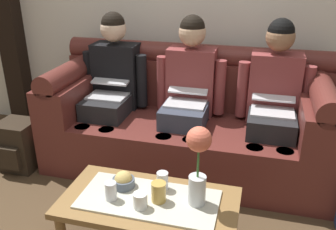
{
  "coord_description": "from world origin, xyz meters",
  "views": [
    {
      "loc": [
        0.54,
        -1.49,
        1.61
      ],
      "look_at": [
        -0.08,
        0.82,
        0.57
      ],
      "focal_mm": 38.78,
      "sensor_mm": 36.0,
      "label": 1
    }
  ],
  "objects_px": {
    "person_left": "(112,83)",
    "snack_bowl": "(124,181)",
    "cup_far_left": "(140,201)",
    "flower_vase": "(198,160)",
    "backpack_left": "(19,145)",
    "couch": "(188,122)",
    "coffee_table": "(149,206)",
    "person_right": "(274,97)",
    "person_middle": "(188,89)",
    "cup_near_left": "(159,192)",
    "cup_near_right": "(111,191)",
    "cup_far_center": "(162,181)"
  },
  "relations": [
    {
      "from": "person_right",
      "to": "cup_far_left",
      "type": "height_order",
      "value": "person_right"
    },
    {
      "from": "flower_vase",
      "to": "cup_near_left",
      "type": "xyz_separation_m",
      "value": [
        -0.21,
        -0.03,
        -0.21
      ]
    },
    {
      "from": "couch",
      "to": "flower_vase",
      "type": "bearing_deg",
      "value": -75.4
    },
    {
      "from": "cup_near_right",
      "to": "person_right",
      "type": "bearing_deg",
      "value": 52.65
    },
    {
      "from": "person_middle",
      "to": "cup_near_right",
      "type": "height_order",
      "value": "person_middle"
    },
    {
      "from": "person_left",
      "to": "cup_far_center",
      "type": "bearing_deg",
      "value": -53.49
    },
    {
      "from": "backpack_left",
      "to": "cup_near_left",
      "type": "bearing_deg",
      "value": -24.47
    },
    {
      "from": "couch",
      "to": "coffee_table",
      "type": "relative_size",
      "value": 2.22
    },
    {
      "from": "person_right",
      "to": "person_left",
      "type": "bearing_deg",
      "value": -179.99
    },
    {
      "from": "couch",
      "to": "person_left",
      "type": "height_order",
      "value": "person_left"
    },
    {
      "from": "person_middle",
      "to": "cup_near_right",
      "type": "bearing_deg",
      "value": -100.21
    },
    {
      "from": "snack_bowl",
      "to": "cup_near_right",
      "type": "height_order",
      "value": "cup_near_right"
    },
    {
      "from": "cup_far_center",
      "to": "person_right",
      "type": "bearing_deg",
      "value": 57.6
    },
    {
      "from": "cup_far_center",
      "to": "backpack_left",
      "type": "bearing_deg",
      "value": 159.44
    },
    {
      "from": "cup_far_center",
      "to": "person_middle",
      "type": "bearing_deg",
      "value": 93.02
    },
    {
      "from": "couch",
      "to": "person_left",
      "type": "bearing_deg",
      "value": -179.67
    },
    {
      "from": "flower_vase",
      "to": "cup_far_center",
      "type": "xyz_separation_m",
      "value": [
        -0.22,
        0.08,
        -0.22
      ]
    },
    {
      "from": "couch",
      "to": "snack_bowl",
      "type": "bearing_deg",
      "value": -100.32
    },
    {
      "from": "person_left",
      "to": "backpack_left",
      "type": "bearing_deg",
      "value": -147.14
    },
    {
      "from": "flower_vase",
      "to": "cup_near_right",
      "type": "relative_size",
      "value": 4.25
    },
    {
      "from": "snack_bowl",
      "to": "person_middle",
      "type": "bearing_deg",
      "value": 79.65
    },
    {
      "from": "person_left",
      "to": "person_middle",
      "type": "bearing_deg",
      "value": 0.03
    },
    {
      "from": "couch",
      "to": "cup_far_center",
      "type": "distance_m",
      "value": 0.95
    },
    {
      "from": "coffee_table",
      "to": "cup_far_center",
      "type": "xyz_separation_m",
      "value": [
        0.05,
        0.11,
        0.11
      ]
    },
    {
      "from": "person_middle",
      "to": "cup_near_right",
      "type": "distance_m",
      "value": 1.16
    },
    {
      "from": "person_left",
      "to": "snack_bowl",
      "type": "relative_size",
      "value": 9.32
    },
    {
      "from": "flower_vase",
      "to": "snack_bowl",
      "type": "distance_m",
      "value": 0.51
    },
    {
      "from": "cup_near_right",
      "to": "backpack_left",
      "type": "relative_size",
      "value": 0.27
    },
    {
      "from": "person_middle",
      "to": "person_right",
      "type": "height_order",
      "value": "same"
    },
    {
      "from": "cup_near_left",
      "to": "cup_far_left",
      "type": "xyz_separation_m",
      "value": [
        -0.08,
        -0.08,
        -0.01
      ]
    },
    {
      "from": "coffee_table",
      "to": "cup_far_left",
      "type": "bearing_deg",
      "value": -102.15
    },
    {
      "from": "person_right",
      "to": "cup_far_center",
      "type": "relative_size",
      "value": 11.18
    },
    {
      "from": "person_right",
      "to": "flower_vase",
      "type": "height_order",
      "value": "person_right"
    },
    {
      "from": "cup_far_center",
      "to": "cup_far_left",
      "type": "xyz_separation_m",
      "value": [
        -0.07,
        -0.2,
        -0.01
      ]
    },
    {
      "from": "cup_far_left",
      "to": "person_left",
      "type": "bearing_deg",
      "value": 118.93
    },
    {
      "from": "cup_far_center",
      "to": "backpack_left",
      "type": "distance_m",
      "value": 1.48
    },
    {
      "from": "couch",
      "to": "snack_bowl",
      "type": "distance_m",
      "value": 1.0
    },
    {
      "from": "person_middle",
      "to": "person_left",
      "type": "bearing_deg",
      "value": -179.97
    },
    {
      "from": "couch",
      "to": "person_left",
      "type": "xyz_separation_m",
      "value": [
        -0.65,
        -0.0,
        0.29
      ]
    },
    {
      "from": "couch",
      "to": "person_middle",
      "type": "relative_size",
      "value": 1.82
    },
    {
      "from": "flower_vase",
      "to": "backpack_left",
      "type": "height_order",
      "value": "flower_vase"
    },
    {
      "from": "coffee_table",
      "to": "flower_vase",
      "type": "relative_size",
      "value": 2.17
    },
    {
      "from": "flower_vase",
      "to": "snack_bowl",
      "type": "xyz_separation_m",
      "value": [
        -0.45,
        0.05,
        -0.23
      ]
    },
    {
      "from": "cup_near_left",
      "to": "backpack_left",
      "type": "bearing_deg",
      "value": 155.53
    },
    {
      "from": "person_middle",
      "to": "cup_far_left",
      "type": "bearing_deg",
      "value": -90.95
    },
    {
      "from": "person_left",
      "to": "cup_far_left",
      "type": "distance_m",
      "value": 1.33
    },
    {
      "from": "person_left",
      "to": "person_middle",
      "type": "relative_size",
      "value": 1.0
    },
    {
      "from": "person_middle",
      "to": "person_right",
      "type": "bearing_deg",
      "value": -0.0
    },
    {
      "from": "couch",
      "to": "cup_near_left",
      "type": "distance_m",
      "value": 1.07
    },
    {
      "from": "person_left",
      "to": "flower_vase",
      "type": "bearing_deg",
      "value": -48.15
    }
  ]
}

